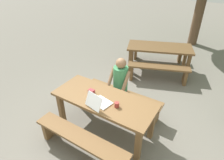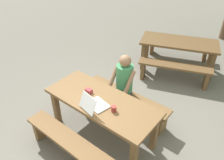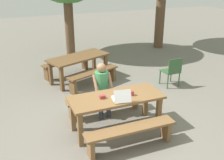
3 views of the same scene
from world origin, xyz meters
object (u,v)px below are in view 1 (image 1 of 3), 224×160
Objects in this scene: small_pouch at (91,91)px; coffee_mug at (117,105)px; picnic_table_mid at (159,50)px; picnic_table_front at (104,103)px; laptop at (98,102)px; person_seated at (120,82)px.

small_pouch is 0.60m from coffee_mug.
coffee_mug reaches higher than picnic_table_mid.
coffee_mug is (0.59, -0.09, 0.01)m from small_pouch.
coffee_mug is at bearing -105.03° from picnic_table_mid.
laptop is at bearing -82.77° from picnic_table_front.
laptop is 3.00m from picnic_table_mid.
picnic_table_mid is at bearing 96.11° from coffee_mug.
small_pouch is 2.80m from picnic_table_mid.
picnic_table_front is 0.96× the size of picnic_table_mid.
person_seated reaches higher than laptop.
coffee_mug is at bearing -146.14° from laptop.
picnic_table_mid is at bearing -78.60° from laptop.
small_pouch is at bearing -116.97° from picnic_table_mid.
laptop is 3.81× the size of small_pouch.
small_pouch reaches higher than picnic_table_front.
picnic_table_front is at bearing -71.85° from laptop.
picnic_table_front is 0.36m from coffee_mug.
picnic_table_mid is (-0.02, 3.00, -0.18)m from laptop.
picnic_table_front is at bearing -111.15° from picnic_table_mid.
coffee_mug is at bearing -8.87° from small_pouch.
picnic_table_front reaches higher than picnic_table_mid.
laptop is 4.50× the size of coffee_mug.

